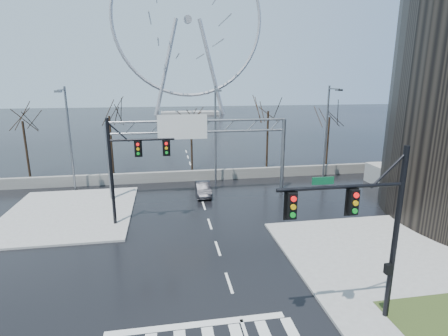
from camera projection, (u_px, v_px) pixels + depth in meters
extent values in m
plane|color=black|center=(229.00, 283.00, 18.70)|extent=(260.00, 260.00, 0.00)
cube|color=gray|center=(378.00, 249.00, 22.23)|extent=(12.00, 10.00, 0.15)
cube|color=gray|center=(69.00, 213.00, 28.36)|extent=(10.00, 12.00, 0.15)
cube|color=slate|center=(195.00, 175.00, 37.68)|extent=(52.00, 0.50, 1.10)
cylinder|color=black|center=(395.00, 237.00, 14.96)|extent=(0.24, 0.24, 8.00)
cylinder|color=black|center=(341.00, 187.00, 13.93)|extent=(5.40, 0.16, 0.16)
cube|color=black|center=(353.00, 202.00, 14.02)|extent=(0.35, 0.28, 1.05)
cube|color=black|center=(292.00, 206.00, 13.59)|extent=(0.35, 0.28, 1.05)
cylinder|color=black|center=(111.00, 173.00, 25.19)|extent=(0.24, 0.24, 8.00)
cylinder|color=black|center=(142.00, 140.00, 24.97)|extent=(4.60, 0.16, 0.16)
cube|color=black|center=(138.00, 149.00, 24.93)|extent=(0.35, 0.28, 1.05)
cube|color=black|center=(166.00, 148.00, 25.25)|extent=(0.35, 0.28, 1.05)
cylinder|color=slate|center=(110.00, 162.00, 30.88)|extent=(0.36, 0.36, 7.00)
cylinder|color=slate|center=(283.00, 156.00, 33.49)|extent=(0.36, 0.36, 7.00)
cylinder|color=slate|center=(199.00, 121.00, 31.33)|extent=(16.00, 0.20, 0.20)
cylinder|color=slate|center=(199.00, 132.00, 31.57)|extent=(16.00, 0.20, 0.20)
cube|color=#0A4E2A|center=(182.00, 127.00, 31.06)|extent=(4.20, 0.10, 2.00)
cube|color=silver|center=(182.00, 127.00, 31.00)|extent=(4.40, 0.02, 2.20)
cylinder|color=slate|center=(70.00, 140.00, 33.21)|extent=(0.20, 0.20, 10.00)
cylinder|color=slate|center=(61.00, 90.00, 31.00)|extent=(0.12, 2.20, 0.12)
cube|color=slate|center=(58.00, 91.00, 30.07)|extent=(0.50, 0.70, 0.18)
cylinder|color=slate|center=(215.00, 136.00, 35.49)|extent=(0.20, 0.20, 10.00)
cylinder|color=slate|center=(217.00, 89.00, 33.29)|extent=(0.12, 2.20, 0.12)
cube|color=slate|center=(218.00, 91.00, 32.35)|extent=(0.50, 0.70, 0.18)
cylinder|color=slate|center=(326.00, 133.00, 37.44)|extent=(0.20, 0.20, 10.00)
cylinder|color=slate|center=(334.00, 89.00, 35.24)|extent=(0.12, 2.20, 0.12)
cube|color=slate|center=(339.00, 90.00, 34.31)|extent=(0.50, 0.70, 0.18)
cylinder|color=black|center=(26.00, 150.00, 37.94)|extent=(0.24, 0.24, 6.30)
cylinder|color=black|center=(111.00, 146.00, 38.87)|extent=(0.24, 0.24, 6.75)
cylinder|color=black|center=(192.00, 146.00, 41.40)|extent=(0.24, 0.24, 5.85)
cylinder|color=black|center=(267.00, 141.00, 41.77)|extent=(0.24, 0.24, 7.02)
cylinder|color=black|center=(328.00, 142.00, 43.66)|extent=(0.24, 0.24, 6.12)
cube|color=gray|center=(190.00, 113.00, 110.20)|extent=(18.00, 6.00, 1.00)
torus|color=#B2B2B7|center=(188.00, 19.00, 103.47)|extent=(45.00, 1.00, 45.00)
cylinder|color=#B2B2B7|center=(188.00, 19.00, 103.47)|extent=(2.40, 1.50, 2.40)
cylinder|color=#B2B2B7|center=(166.00, 68.00, 105.75)|extent=(8.28, 1.20, 28.82)
cylinder|color=#B2B2B7|center=(212.00, 69.00, 108.03)|extent=(8.28, 1.20, 28.82)
imported|color=black|center=(203.00, 189.00, 32.78)|extent=(1.38, 3.80, 1.24)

